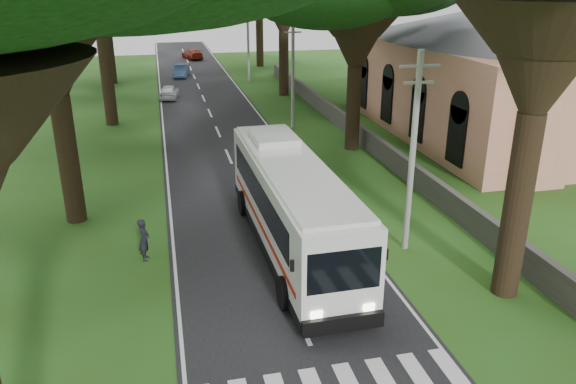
# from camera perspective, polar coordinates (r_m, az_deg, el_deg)

# --- Properties ---
(ground) EXTENTS (140.00, 140.00, 0.00)m
(ground) POSITION_cam_1_polar(r_m,az_deg,el_deg) (17.23, 2.75, -16.39)
(ground) COLOR #2B4F16
(ground) RESTS_ON ground
(road) EXTENTS (8.00, 120.00, 0.04)m
(road) POSITION_cam_1_polar(r_m,az_deg,el_deg) (39.72, -6.97, 5.71)
(road) COLOR black
(road) RESTS_ON ground
(property_wall) EXTENTS (0.35, 50.00, 1.20)m
(property_wall) POSITION_cam_1_polar(r_m,az_deg,el_deg) (40.50, 6.00, 6.92)
(property_wall) COLOR #383533
(property_wall) RESTS_ON ground
(church) EXTENTS (14.00, 24.00, 11.60)m
(church) POSITION_cam_1_polar(r_m,az_deg,el_deg) (41.27, 19.39, 12.24)
(church) COLOR tan
(church) RESTS_ON ground
(pole_near) EXTENTS (1.60, 0.24, 8.00)m
(pole_near) POSITION_cam_1_polar(r_m,az_deg,el_deg) (22.19, 12.56, 4.12)
(pole_near) COLOR gray
(pole_near) RESTS_ON ground
(pole_mid) EXTENTS (1.60, 0.24, 8.00)m
(pole_mid) POSITION_cam_1_polar(r_m,az_deg,el_deg) (40.71, 0.49, 12.25)
(pole_mid) COLOR gray
(pole_mid) RESTS_ON ground
(pole_far) EXTENTS (1.60, 0.24, 8.00)m
(pole_far) POSITION_cam_1_polar(r_m,az_deg,el_deg) (60.18, -4.07, 15.10)
(pole_far) COLOR gray
(pole_far) RESTS_ON ground
(coach_bus) EXTENTS (3.15, 12.63, 3.71)m
(coach_bus) POSITION_cam_1_polar(r_m,az_deg,el_deg) (22.39, 0.34, -1.14)
(coach_bus) COLOR white
(coach_bus) RESTS_ON ground
(distant_car_a) EXTENTS (2.07, 3.94, 1.28)m
(distant_car_a) POSITION_cam_1_polar(r_m,az_deg,el_deg) (52.50, -11.97, 9.94)
(distant_car_a) COLOR #B3B2B7
(distant_car_a) RESTS_ON road
(distant_car_b) EXTENTS (2.07, 4.21, 1.33)m
(distant_car_b) POSITION_cam_1_polar(r_m,az_deg,el_deg) (63.90, -10.78, 11.99)
(distant_car_b) COLOR navy
(distant_car_b) RESTS_ON road
(distant_car_c) EXTENTS (2.93, 4.94, 1.34)m
(distant_car_c) POSITION_cam_1_polar(r_m,az_deg,el_deg) (77.94, -9.69, 13.67)
(distant_car_c) COLOR maroon
(distant_car_c) RESTS_ON road
(pedestrian) EXTENTS (0.50, 0.69, 1.73)m
(pedestrian) POSITION_cam_1_polar(r_m,az_deg,el_deg) (22.65, -14.41, -4.71)
(pedestrian) COLOR black
(pedestrian) RESTS_ON ground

